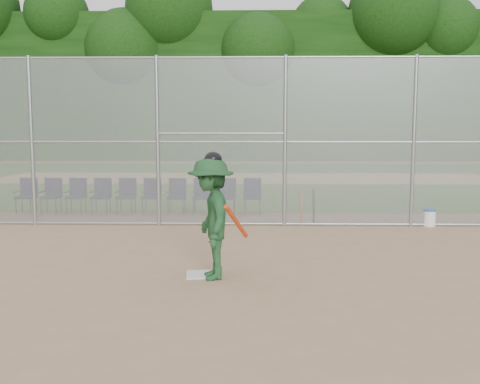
{
  "coord_description": "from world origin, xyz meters",
  "views": [
    {
      "loc": [
        0.23,
        -7.6,
        2.26
      ],
      "look_at": [
        0.0,
        2.5,
        1.1
      ],
      "focal_mm": 40.0,
      "sensor_mm": 36.0,
      "label": 1
    }
  ],
  "objects_px": {
    "home_plate": "(202,274)",
    "batter_at_plate": "(211,218)",
    "chair_0": "(26,196)",
    "water_cooler": "(429,217)"
  },
  "relations": [
    {
      "from": "home_plate",
      "to": "batter_at_plate",
      "type": "distance_m",
      "value": 0.96
    },
    {
      "from": "batter_at_plate",
      "to": "chair_0",
      "type": "distance_m",
      "value": 8.5
    },
    {
      "from": "batter_at_plate",
      "to": "water_cooler",
      "type": "distance_m",
      "value": 6.75
    },
    {
      "from": "water_cooler",
      "to": "chair_0",
      "type": "distance_m",
      "value": 10.58
    },
    {
      "from": "batter_at_plate",
      "to": "chair_0",
      "type": "xyz_separation_m",
      "value": [
        -5.59,
        6.39,
        -0.46
      ]
    },
    {
      "from": "water_cooler",
      "to": "chair_0",
      "type": "height_order",
      "value": "chair_0"
    },
    {
      "from": "water_cooler",
      "to": "chair_0",
      "type": "xyz_separation_m",
      "value": [
        -10.44,
        1.74,
        0.27
      ]
    },
    {
      "from": "water_cooler",
      "to": "chair_0",
      "type": "relative_size",
      "value": 0.43
    },
    {
      "from": "batter_at_plate",
      "to": "water_cooler",
      "type": "bearing_deg",
      "value": 43.8
    },
    {
      "from": "home_plate",
      "to": "chair_0",
      "type": "relative_size",
      "value": 0.49
    }
  ]
}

